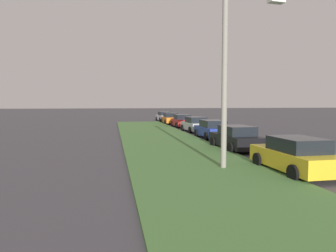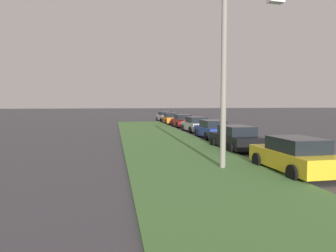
# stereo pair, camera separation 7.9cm
# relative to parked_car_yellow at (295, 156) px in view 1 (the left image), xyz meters

# --- Properties ---
(grass_median) EXTENTS (60.00, 6.00, 0.12)m
(grass_median) POSITION_rel_parked_car_yellow_xyz_m (3.60, 3.66, -0.66)
(grass_median) COLOR #477238
(grass_median) RESTS_ON ground
(parked_car_yellow) EXTENTS (4.35, 2.11, 1.47)m
(parked_car_yellow) POSITION_rel_parked_car_yellow_xyz_m (0.00, 0.00, 0.00)
(parked_car_yellow) COLOR gold
(parked_car_yellow) RESTS_ON ground
(parked_car_black) EXTENTS (4.39, 2.20, 1.47)m
(parked_car_black) POSITION_rel_parked_car_yellow_xyz_m (6.39, -0.06, 0.00)
(parked_car_black) COLOR black
(parked_car_black) RESTS_ON ground
(parked_car_blue) EXTENTS (4.33, 2.08, 1.47)m
(parked_car_blue) POSITION_rel_parked_car_yellow_xyz_m (12.48, -0.55, 0.00)
(parked_car_blue) COLOR #23389E
(parked_car_blue) RESTS_ON ground
(parked_car_silver) EXTENTS (4.38, 2.17, 1.47)m
(parked_car_silver) POSITION_rel_parked_car_yellow_xyz_m (18.16, -0.68, 0.00)
(parked_car_silver) COLOR #B2B5BA
(parked_car_silver) RESTS_ON ground
(parked_car_red) EXTENTS (4.32, 2.06, 1.47)m
(parked_car_red) POSITION_rel_parked_car_yellow_xyz_m (24.19, -0.66, 0.00)
(parked_car_red) COLOR red
(parked_car_red) RESTS_ON ground
(parked_car_orange) EXTENTS (4.32, 2.06, 1.47)m
(parked_car_orange) POSITION_rel_parked_car_yellow_xyz_m (29.92, -0.35, 0.00)
(parked_car_orange) COLOR orange
(parked_car_orange) RESTS_ON ground
(parked_car_white) EXTENTS (4.39, 2.20, 1.47)m
(parked_car_white) POSITION_rel_parked_car_yellow_xyz_m (35.95, -0.50, 0.00)
(parked_car_white) COLOR silver
(parked_car_white) RESTS_ON ground
(streetlight) EXTENTS (0.61, 2.87, 7.50)m
(streetlight) POSITION_rel_parked_car_yellow_xyz_m (1.07, 2.32, 3.67)
(streetlight) COLOR gray
(streetlight) RESTS_ON ground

